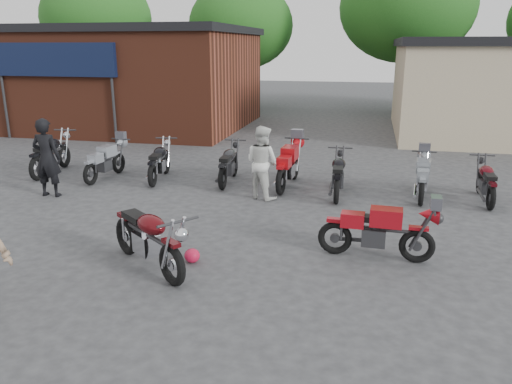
% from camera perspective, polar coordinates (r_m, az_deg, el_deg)
% --- Properties ---
extents(ground, '(90.00, 90.00, 0.00)m').
position_cam_1_polar(ground, '(8.08, -6.39, -9.35)').
color(ground, '#353538').
extents(brick_building, '(12.00, 8.00, 4.00)m').
position_cam_1_polar(brick_building, '(23.85, -16.28, 12.17)').
color(brick_building, brown).
rests_on(brick_building, ground).
extents(tree_0, '(6.56, 6.56, 8.20)m').
position_cam_1_polar(tree_0, '(33.23, -17.60, 16.72)').
color(tree_0, '#195717').
rests_on(tree_0, ground).
extents(tree_1, '(5.92, 5.92, 7.40)m').
position_cam_1_polar(tree_1, '(29.80, -1.70, 16.79)').
color(tree_1, '#195717').
rests_on(tree_1, ground).
extents(tree_2, '(7.04, 7.04, 8.80)m').
position_cam_1_polar(tree_2, '(28.90, 16.71, 17.54)').
color(tree_2, '#195717').
rests_on(tree_2, ground).
extents(vintage_motorcycle, '(2.10, 1.84, 1.22)m').
position_cam_1_polar(vintage_motorcycle, '(8.14, -12.23, -4.73)').
color(vintage_motorcycle, '#4E090E').
rests_on(vintage_motorcycle, ground).
extents(sportbike, '(1.90, 0.71, 1.09)m').
position_cam_1_polar(sportbike, '(8.64, 13.81, -4.07)').
color(sportbike, '#AE0E19').
rests_on(sportbike, ground).
extents(helmet, '(0.33, 0.33, 0.24)m').
position_cam_1_polar(helmet, '(8.47, -7.31, -7.22)').
color(helmet, red).
rests_on(helmet, ground).
extents(person_dark, '(0.70, 0.48, 1.88)m').
position_cam_1_polar(person_dark, '(12.84, -22.79, 3.63)').
color(person_dark, black).
rests_on(person_dark, ground).
extents(person_light, '(1.05, 0.97, 1.73)m').
position_cam_1_polar(person_light, '(11.70, 0.68, 3.40)').
color(person_light, silver).
rests_on(person_light, ground).
extents(row_bike_0, '(0.94, 2.18, 1.23)m').
position_cam_1_polar(row_bike_0, '(15.21, -22.41, 4.24)').
color(row_bike_0, black).
rests_on(row_bike_0, ground).
extents(row_bike_1, '(0.74, 1.88, 1.07)m').
position_cam_1_polar(row_bike_1, '(14.14, -16.85, 3.60)').
color(row_bike_1, '#969AA4').
rests_on(row_bike_1, ground).
extents(row_bike_2, '(0.92, 2.00, 1.11)m').
position_cam_1_polar(row_bike_2, '(13.64, -10.99, 3.66)').
color(row_bike_2, black).
rests_on(row_bike_2, ground).
extents(row_bike_3, '(0.74, 1.95, 1.11)m').
position_cam_1_polar(row_bike_3, '(13.14, -3.13, 3.45)').
color(row_bike_3, black).
rests_on(row_bike_3, ground).
extents(row_bike_4, '(0.83, 2.16, 1.23)m').
position_cam_1_polar(row_bike_4, '(12.76, 3.75, 3.31)').
color(row_bike_4, red).
rests_on(row_bike_4, ground).
extents(row_bike_5, '(0.70, 1.95, 1.12)m').
position_cam_1_polar(row_bike_5, '(12.16, 9.39, 2.22)').
color(row_bike_5, black).
rests_on(row_bike_5, ground).
extents(row_bike_6, '(0.78, 1.90, 1.07)m').
position_cam_1_polar(row_bike_6, '(12.45, 18.50, 1.80)').
color(row_bike_6, gray).
rests_on(row_bike_6, ground).
extents(row_bike_7, '(0.63, 1.82, 1.05)m').
position_cam_1_polar(row_bike_7, '(12.68, 24.84, 1.31)').
color(row_bike_7, '#4D0911').
rests_on(row_bike_7, ground).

